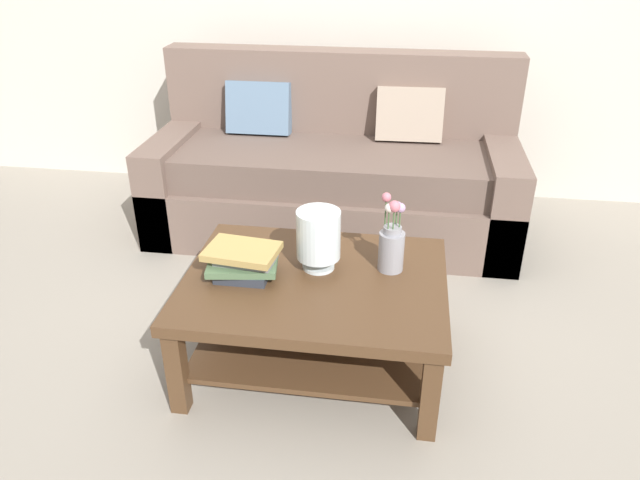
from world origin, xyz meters
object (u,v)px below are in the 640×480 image
(book_stack_main, at_px, (243,261))
(flower_pitcher, at_px, (392,243))
(couch, at_px, (334,173))
(glass_hurricane_vase, at_px, (318,236))
(coffee_table, at_px, (315,301))

(book_stack_main, relative_size, flower_pitcher, 0.92)
(couch, bearing_deg, glass_hurricane_vase, -85.75)
(book_stack_main, relative_size, glass_hurricane_vase, 1.19)
(glass_hurricane_vase, bearing_deg, coffee_table, -90.74)
(book_stack_main, distance_m, glass_hurricane_vase, 0.33)
(book_stack_main, distance_m, flower_pitcher, 0.62)
(couch, bearing_deg, coffee_table, -86.06)
(couch, xyz_separation_m, book_stack_main, (-0.21, -1.38, 0.14))
(flower_pitcher, bearing_deg, couch, 107.88)
(couch, relative_size, glass_hurricane_vase, 8.30)
(book_stack_main, xyz_separation_m, flower_pitcher, (0.61, 0.14, 0.06))
(glass_hurricane_vase, xyz_separation_m, flower_pitcher, (0.31, 0.03, -0.03))
(coffee_table, bearing_deg, book_stack_main, -176.36)
(book_stack_main, bearing_deg, flower_pitcher, 12.79)
(coffee_table, distance_m, glass_hurricane_vase, 0.28)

